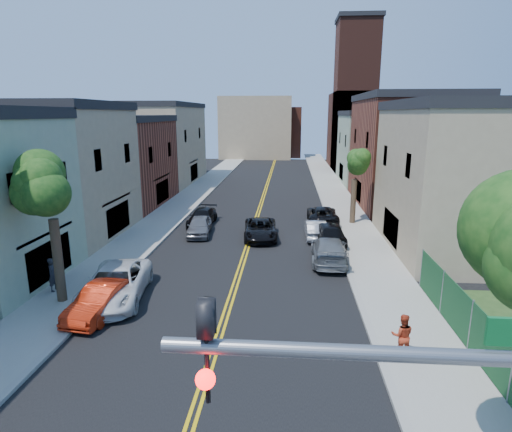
% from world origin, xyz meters
% --- Properties ---
extents(sidewalk_left, '(3.20, 100.00, 0.15)m').
position_xyz_m(sidewalk_left, '(-7.90, 40.00, 0.07)').
color(sidewalk_left, gray).
rests_on(sidewalk_left, ground).
extents(sidewalk_right, '(3.20, 100.00, 0.15)m').
position_xyz_m(sidewalk_right, '(7.90, 40.00, 0.07)').
color(sidewalk_right, gray).
rests_on(sidewalk_right, ground).
extents(curb_left, '(0.30, 100.00, 0.15)m').
position_xyz_m(curb_left, '(-6.15, 40.00, 0.07)').
color(curb_left, gray).
rests_on(curb_left, ground).
extents(curb_right, '(0.30, 100.00, 0.15)m').
position_xyz_m(curb_right, '(6.15, 40.00, 0.07)').
color(curb_right, gray).
rests_on(curb_right, ground).
extents(bldg_left_tan_near, '(9.00, 10.00, 9.00)m').
position_xyz_m(bldg_left_tan_near, '(-14.00, 25.00, 4.50)').
color(bldg_left_tan_near, '#998466').
rests_on(bldg_left_tan_near, ground).
extents(bldg_left_brick, '(9.00, 12.00, 8.00)m').
position_xyz_m(bldg_left_brick, '(-14.00, 36.00, 4.00)').
color(bldg_left_brick, brown).
rests_on(bldg_left_brick, ground).
extents(bldg_left_tan_far, '(9.00, 16.00, 9.50)m').
position_xyz_m(bldg_left_tan_far, '(-14.00, 50.00, 4.75)').
color(bldg_left_tan_far, '#998466').
rests_on(bldg_left_tan_far, ground).
extents(bldg_right_tan, '(9.00, 12.00, 9.00)m').
position_xyz_m(bldg_right_tan, '(14.00, 24.00, 4.50)').
color(bldg_right_tan, '#998466').
rests_on(bldg_right_tan, ground).
extents(bldg_right_brick, '(9.00, 14.00, 10.00)m').
position_xyz_m(bldg_right_brick, '(14.00, 38.00, 5.00)').
color(bldg_right_brick, brown).
rests_on(bldg_right_brick, ground).
extents(bldg_right_palegrn, '(9.00, 12.00, 8.50)m').
position_xyz_m(bldg_right_palegrn, '(14.00, 52.00, 4.25)').
color(bldg_right_palegrn, gray).
rests_on(bldg_right_palegrn, ground).
extents(church, '(16.20, 14.20, 22.60)m').
position_xyz_m(church, '(16.33, 67.07, 7.24)').
color(church, '#4C2319').
rests_on(church, ground).
extents(backdrop_left, '(14.00, 8.00, 12.00)m').
position_xyz_m(backdrop_left, '(-4.00, 82.00, 6.00)').
color(backdrop_left, '#998466').
rests_on(backdrop_left, ground).
extents(backdrop_center, '(10.00, 8.00, 10.00)m').
position_xyz_m(backdrop_center, '(0.00, 86.00, 5.00)').
color(backdrop_center, brown).
rests_on(backdrop_center, ground).
extents(fence_right, '(0.04, 15.00, 1.90)m').
position_xyz_m(fence_right, '(9.50, 9.50, 1.10)').
color(fence_right, '#143F1E').
rests_on(fence_right, sidewalk_right).
extents(tree_left_mid, '(5.20, 5.20, 9.29)m').
position_xyz_m(tree_left_mid, '(-7.88, 14.01, 6.58)').
color(tree_left_mid, '#3B291D').
rests_on(tree_left_mid, sidewalk_left).
extents(tree_right_far, '(4.40, 4.40, 8.03)m').
position_xyz_m(tree_right_far, '(7.92, 30.01, 5.76)').
color(tree_right_far, '#3B291D').
rests_on(tree_right_far, sidewalk_right).
extents(red_sedan, '(2.03, 4.35, 1.38)m').
position_xyz_m(red_sedan, '(-5.50, 12.99, 0.69)').
color(red_sedan, '#B9240C').
rests_on(red_sedan, ground).
extents(white_pickup, '(3.47, 6.14, 1.62)m').
position_xyz_m(white_pickup, '(-5.50, 14.56, 0.81)').
color(white_pickup, silver).
rests_on(white_pickup, ground).
extents(grey_car_left, '(2.03, 4.23, 1.39)m').
position_xyz_m(grey_car_left, '(-3.80, 25.91, 0.70)').
color(grey_car_left, '#5C5D64').
rests_on(grey_car_left, ground).
extents(black_car_left, '(1.99, 4.50, 1.28)m').
position_xyz_m(black_car_left, '(-4.19, 28.87, 0.64)').
color(black_car_left, black).
rests_on(black_car_left, ground).
extents(grey_car_right, '(2.31, 5.29, 1.51)m').
position_xyz_m(grey_car_right, '(5.21, 20.75, 0.76)').
color(grey_car_right, slate).
rests_on(grey_car_right, ground).
extents(black_car_right, '(2.39, 4.81, 1.57)m').
position_xyz_m(black_car_right, '(5.50, 24.54, 0.79)').
color(black_car_right, black).
rests_on(black_car_right, ground).
extents(silver_car_right, '(1.51, 4.08, 1.33)m').
position_xyz_m(silver_car_right, '(4.68, 25.83, 0.67)').
color(silver_car_right, '#A5A6AD').
rests_on(silver_car_right, ground).
extents(dark_car_right_far, '(2.37, 5.13, 1.42)m').
position_xyz_m(dark_car_right_far, '(5.50, 30.11, 0.71)').
color(dark_car_right_far, black).
rests_on(dark_car_right_far, ground).
extents(black_suv_lane, '(2.66, 5.11, 1.38)m').
position_xyz_m(black_suv_lane, '(0.74, 25.44, 0.69)').
color(black_suv_lane, black).
rests_on(black_suv_lane, ground).
extents(pedestrian_left, '(0.42, 0.63, 1.69)m').
position_xyz_m(pedestrian_left, '(-8.87, 15.05, 0.99)').
color(pedestrian_left, '#24242B').
rests_on(pedestrian_left, sidewalk_left).
extents(pedestrian_right, '(0.86, 0.70, 1.64)m').
position_xyz_m(pedestrian_right, '(6.88, 10.37, 0.97)').
color(pedestrian_right, '#AA321A').
rests_on(pedestrian_right, sidewalk_right).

